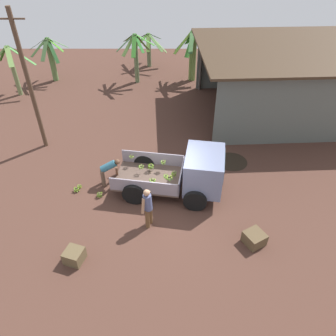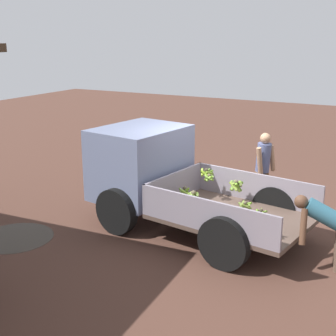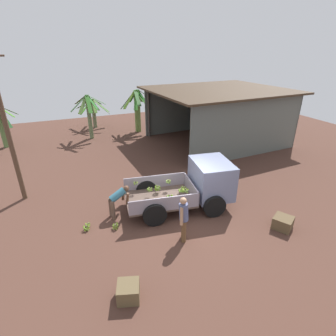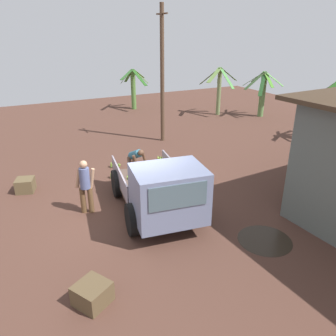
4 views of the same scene
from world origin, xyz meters
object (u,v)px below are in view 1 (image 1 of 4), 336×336
at_px(cargo_truck, 192,172).
at_px(banana_bunch_on_ground_0, 79,186).
at_px(utility_pole, 29,84).
at_px(wooden_crate_0, 74,256).
at_px(banana_bunch_on_ground_2, 99,194).
at_px(person_worker_loading, 108,170).
at_px(wooden_crate_1, 254,238).
at_px(banana_bunch_on_ground_1, 76,189).
at_px(person_foreground_visitor, 148,206).

xyz_separation_m(cargo_truck, banana_bunch_on_ground_0, (-4.59, 0.21, -0.92)).
xyz_separation_m(utility_pole, wooden_crate_0, (2.91, -6.67, -2.94)).
bearing_deg(banana_bunch_on_ground_0, cargo_truck, -2.67).
bearing_deg(cargo_truck, banana_bunch_on_ground_2, -166.20).
relative_size(person_worker_loading, wooden_crate_1, 1.89).
bearing_deg(banana_bunch_on_ground_0, banana_bunch_on_ground_1, -108.75).
distance_m(banana_bunch_on_ground_1, wooden_crate_1, 7.15).
xyz_separation_m(cargo_truck, banana_bunch_on_ground_2, (-3.67, -0.31, -0.88)).
distance_m(person_foreground_visitor, person_worker_loading, 2.85).
bearing_deg(wooden_crate_0, person_foreground_visitor, 33.76).
bearing_deg(banana_bunch_on_ground_0, banana_bunch_on_ground_2, -29.94).
xyz_separation_m(wooden_crate_0, wooden_crate_1, (5.97, 0.73, -0.01)).
relative_size(utility_pole, banana_bunch_on_ground_2, 26.29).
relative_size(banana_bunch_on_ground_2, wooden_crate_0, 0.41).
distance_m(person_foreground_visitor, banana_bunch_on_ground_1, 3.59).
height_order(person_foreground_visitor, banana_bunch_on_ground_1, person_foreground_visitor).
relative_size(cargo_truck, wooden_crate_1, 7.00).
bearing_deg(wooden_crate_0, wooden_crate_1, 6.94).
bearing_deg(person_foreground_visitor, utility_pole, -21.27).
distance_m(cargo_truck, wooden_crate_0, 5.24).
distance_m(person_worker_loading, banana_bunch_on_ground_2, 1.06).
bearing_deg(wooden_crate_0, banana_bunch_on_ground_1, 101.59).
bearing_deg(person_worker_loading, utility_pole, 130.50).
bearing_deg(person_foreground_visitor, person_worker_loading, -29.77).
bearing_deg(banana_bunch_on_ground_1, person_worker_loading, 20.46).
relative_size(cargo_truck, person_worker_loading, 3.71).
relative_size(cargo_truck, banana_bunch_on_ground_0, 22.24).
distance_m(utility_pole, banana_bunch_on_ground_0, 4.96).
height_order(person_foreground_visitor, person_worker_loading, person_foreground_visitor).
height_order(person_foreground_visitor, wooden_crate_0, person_foreground_visitor).
distance_m(person_foreground_visitor, banana_bunch_on_ground_2, 2.62).
xyz_separation_m(person_foreground_visitor, banana_bunch_on_ground_1, (-3.01, 1.78, -0.81)).
xyz_separation_m(cargo_truck, person_worker_loading, (-3.37, 0.49, -0.26)).
bearing_deg(cargo_truck, person_foreground_visitor, -124.03).
bearing_deg(banana_bunch_on_ground_2, utility_pole, 131.29).
xyz_separation_m(utility_pole, banana_bunch_on_ground_0, (2.29, -3.13, -3.08)).
distance_m(cargo_truck, person_foreground_visitor, 2.43).
xyz_separation_m(cargo_truck, utility_pole, (-6.89, 3.34, 2.17)).
relative_size(utility_pole, banana_bunch_on_ground_1, 25.64).
height_order(person_foreground_visitor, banana_bunch_on_ground_0, person_foreground_visitor).
height_order(person_worker_loading, banana_bunch_on_ground_0, person_worker_loading).
xyz_separation_m(person_foreground_visitor, person_worker_loading, (-1.72, 2.27, -0.19)).
height_order(banana_bunch_on_ground_1, wooden_crate_1, wooden_crate_1).
xyz_separation_m(cargo_truck, banana_bunch_on_ground_1, (-4.66, 0.01, -0.89)).
xyz_separation_m(banana_bunch_on_ground_1, wooden_crate_0, (0.68, -3.34, 0.12)).
bearing_deg(utility_pole, banana_bunch_on_ground_0, -53.76).
xyz_separation_m(utility_pole, person_foreground_visitor, (5.23, -5.12, -2.25)).
bearing_deg(banana_bunch_on_ground_1, wooden_crate_0, -78.41).
height_order(banana_bunch_on_ground_0, wooden_crate_0, wooden_crate_0).
distance_m(utility_pole, banana_bunch_on_ground_2, 5.74).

